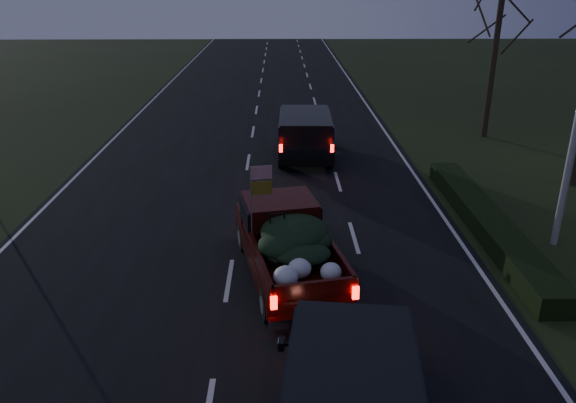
# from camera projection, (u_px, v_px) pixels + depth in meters

# --- Properties ---
(ground) EXTENTS (120.00, 120.00, 0.00)m
(ground) POSITION_uv_depth(u_px,v_px,m) (229.00, 280.00, 14.71)
(ground) COLOR black
(ground) RESTS_ON ground
(road_asphalt) EXTENTS (14.00, 120.00, 0.02)m
(road_asphalt) POSITION_uv_depth(u_px,v_px,m) (229.00, 280.00, 14.70)
(road_asphalt) COLOR black
(road_asphalt) RESTS_ON ground
(hedge_row) EXTENTS (1.00, 10.00, 0.60)m
(hedge_row) POSITION_uv_depth(u_px,v_px,m) (487.00, 221.00, 17.49)
(hedge_row) COLOR black
(hedge_row) RESTS_ON ground
(bare_tree_far) EXTENTS (3.60, 3.60, 7.00)m
(bare_tree_far) POSITION_uv_depth(u_px,v_px,m) (498.00, 27.00, 25.90)
(bare_tree_far) COLOR black
(bare_tree_far) RESTS_ON ground
(pickup_truck) EXTENTS (3.04, 5.59, 2.78)m
(pickup_truck) POSITION_uv_depth(u_px,v_px,m) (287.00, 240.00, 14.58)
(pickup_truck) COLOR #360907
(pickup_truck) RESTS_ON ground
(lead_suv) EXTENTS (2.36, 5.42, 1.54)m
(lead_suv) POSITION_uv_depth(u_px,v_px,m) (305.00, 131.00, 24.33)
(lead_suv) COLOR black
(lead_suv) RESTS_ON ground
(rear_suv) EXTENTS (2.75, 5.38, 1.49)m
(rear_suv) POSITION_uv_depth(u_px,v_px,m) (352.00, 401.00, 8.94)
(rear_suv) COLOR black
(rear_suv) RESTS_ON ground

